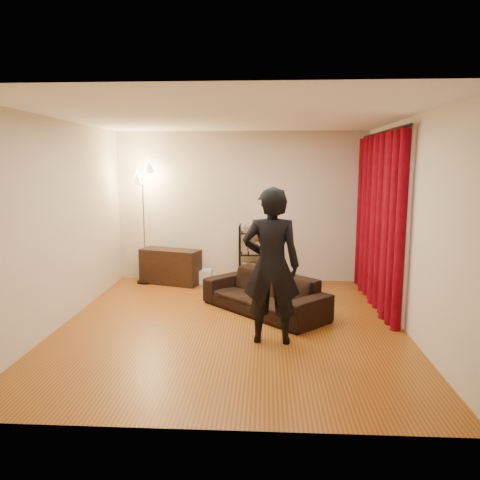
# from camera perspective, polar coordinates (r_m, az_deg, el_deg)

# --- Properties ---
(floor) EXTENTS (5.00, 5.00, 0.00)m
(floor) POSITION_cam_1_polar(r_m,az_deg,el_deg) (6.33, -1.07, -10.31)
(floor) COLOR #935217
(floor) RESTS_ON ground
(ceiling) EXTENTS (5.00, 5.00, 0.00)m
(ceiling) POSITION_cam_1_polar(r_m,az_deg,el_deg) (6.00, -1.15, 14.81)
(ceiling) COLOR white
(ceiling) RESTS_ON ground
(wall_back) EXTENTS (5.00, 0.00, 5.00)m
(wall_back) POSITION_cam_1_polar(r_m,az_deg,el_deg) (8.50, 0.15, 4.03)
(wall_back) COLOR beige
(wall_back) RESTS_ON ground
(wall_front) EXTENTS (5.00, 0.00, 5.00)m
(wall_front) POSITION_cam_1_polar(r_m,az_deg,el_deg) (3.56, -4.13, -3.18)
(wall_front) COLOR beige
(wall_front) RESTS_ON ground
(wall_left) EXTENTS (0.00, 5.00, 5.00)m
(wall_left) POSITION_cam_1_polar(r_m,az_deg,el_deg) (6.58, -21.06, 1.92)
(wall_left) COLOR beige
(wall_left) RESTS_ON ground
(wall_right) EXTENTS (0.00, 5.00, 5.00)m
(wall_right) POSITION_cam_1_polar(r_m,az_deg,el_deg) (6.26, 19.89, 1.65)
(wall_right) COLOR beige
(wall_right) RESTS_ON ground
(curtain_rod) EXTENTS (0.04, 2.65, 0.04)m
(curtain_rod) POSITION_cam_1_polar(r_m,az_deg,el_deg) (7.29, 17.09, 12.46)
(curtain_rod) COLOR black
(curtain_rod) RESTS_ON wall_right
(curtain) EXTENTS (0.22, 2.65, 2.55)m
(curtain) POSITION_cam_1_polar(r_m,az_deg,el_deg) (7.32, 16.46, 2.24)
(curtain) COLOR #6A0310
(curtain) RESTS_ON ground
(sofa) EXTENTS (1.90, 1.90, 0.56)m
(sofa) POSITION_cam_1_polar(r_m,az_deg,el_deg) (6.78, 2.97, -6.50)
(sofa) COLOR black
(sofa) RESTS_ON ground
(person) EXTENTS (0.70, 0.47, 1.87)m
(person) POSITION_cam_1_polar(r_m,az_deg,el_deg) (5.52, 3.83, -3.17)
(person) COLOR black
(person) RESTS_ON ground
(media_cabinet) EXTENTS (1.14, 0.69, 0.62)m
(media_cabinet) POSITION_cam_1_polar(r_m,az_deg,el_deg) (8.46, -8.46, -3.21)
(media_cabinet) COLOR black
(media_cabinet) RESTS_ON ground
(storage_boxes) EXTENTS (0.32, 0.26, 0.26)m
(storage_boxes) POSITION_cam_1_polar(r_m,az_deg,el_deg) (8.43, -4.51, -4.45)
(storage_boxes) COLOR beige
(storage_boxes) RESTS_ON ground
(wire_shelf) EXTENTS (0.48, 0.34, 1.06)m
(wire_shelf) POSITION_cam_1_polar(r_m,az_deg,el_deg) (8.38, 1.61, -1.71)
(wire_shelf) COLOR black
(wire_shelf) RESTS_ON ground
(floor_lamp) EXTENTS (0.45, 0.45, 2.08)m
(floor_lamp) POSITION_cam_1_polar(r_m,az_deg,el_deg) (8.47, -11.64, 1.72)
(floor_lamp) COLOR silver
(floor_lamp) RESTS_ON ground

